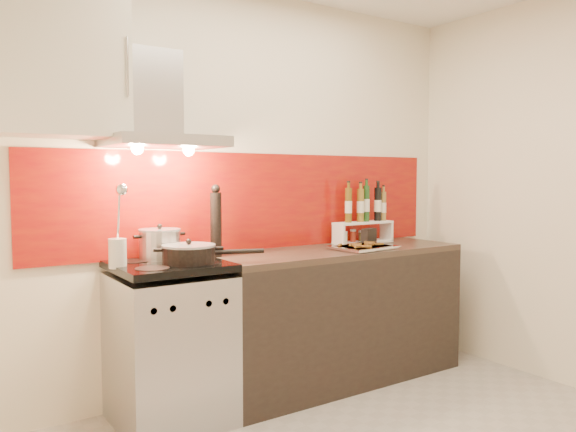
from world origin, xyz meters
TOP-DOWN VIEW (x-y plane):
  - back_wall at (0.00, 1.40)m, footprint 3.40×0.02m
  - backsplash at (0.05, 1.39)m, footprint 3.00×0.02m
  - range_stove at (-0.70, 1.10)m, footprint 0.60×0.60m
  - counter at (0.50, 1.10)m, footprint 1.80×0.60m
  - range_hood at (-0.70, 1.24)m, footprint 0.62×0.50m
  - upper_cabinet at (-1.25, 1.22)m, footprint 0.70×0.35m
  - stock_pot at (-0.69, 1.25)m, footprint 0.24×0.24m
  - saute_pan at (-0.61, 1.01)m, footprint 0.55×0.30m
  - utensil_jar at (-0.98, 1.11)m, footprint 0.09×0.14m
  - pepper_mill at (-0.35, 1.21)m, footprint 0.07×0.07m
  - step_shelf at (0.88, 1.25)m, footprint 0.49×0.13m
  - caddy_box at (0.83, 1.15)m, footprint 0.14×0.10m
  - baking_tray at (0.63, 0.99)m, footprint 0.44×0.35m

SIDE VIEW (x-z plane):
  - range_stove at x=-0.70m, z-range -0.01..0.90m
  - counter at x=0.50m, z-range 0.00..0.90m
  - baking_tray at x=0.63m, z-range 0.90..0.93m
  - caddy_box at x=0.83m, z-range 0.90..1.02m
  - saute_pan at x=-0.61m, z-range 0.89..1.03m
  - stock_pot at x=-0.69m, z-range 0.90..1.10m
  - utensil_jar at x=-0.98m, z-range 0.81..1.26m
  - step_shelf at x=0.88m, z-range 0.87..1.29m
  - pepper_mill at x=-0.35m, z-range 0.89..1.33m
  - backsplash at x=0.05m, z-range 0.90..1.54m
  - back_wall at x=0.00m, z-range 0.00..2.60m
  - range_hood at x=-0.70m, z-range 1.44..2.05m
  - upper_cabinet at x=-1.25m, z-range 1.59..2.31m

